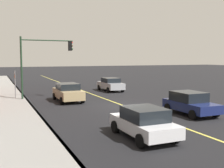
{
  "coord_description": "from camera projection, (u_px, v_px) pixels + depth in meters",
  "views": [
    {
      "loc": [
        -19.13,
        9.31,
        3.75
      ],
      "look_at": [
        -1.35,
        1.59,
        1.9
      ],
      "focal_mm": 44.04,
      "sensor_mm": 36.0,
      "label": 1
    }
  ],
  "objects": [
    {
      "name": "lane_stripe_center",
      "position": [
        124.0,
        106.0,
        21.52
      ],
      "size": [
        80.0,
        0.16,
        0.01
      ],
      "primitive_type": "cube",
      "color": "#D8CC4C",
      "rests_on": "ground"
    },
    {
      "name": "street_sign_post",
      "position": [
        15.0,
        82.0,
        24.65
      ],
      "size": [
        0.6,
        0.08,
        2.62
      ],
      "color": "slate",
      "rests_on": "ground"
    },
    {
      "name": "ground",
      "position": [
        124.0,
        106.0,
        21.52
      ],
      "size": [
        200.0,
        200.0,
        0.0
      ],
      "primitive_type": "plane",
      "color": "black"
    },
    {
      "name": "curb_edge",
      "position": [
        36.0,
        111.0,
        18.85
      ],
      "size": [
        80.0,
        0.16,
        0.15
      ],
      "primitive_type": "cube",
      "color": "slate",
      "rests_on": "ground"
    },
    {
      "name": "sidewalk_slab",
      "position": [
        13.0,
        113.0,
        18.25
      ],
      "size": [
        80.0,
        3.19,
        0.15
      ],
      "primitive_type": "cube",
      "color": "gray",
      "rests_on": "ground"
    },
    {
      "name": "car_white",
      "position": [
        144.0,
        122.0,
        12.9
      ],
      "size": [
        3.93,
        1.98,
        1.44
      ],
      "color": "silver",
      "rests_on": "ground"
    },
    {
      "name": "car_navy",
      "position": [
        190.0,
        103.0,
        18.22
      ],
      "size": [
        3.92,
        2.02,
        1.49
      ],
      "color": "navy",
      "rests_on": "ground"
    },
    {
      "name": "car_silver",
      "position": [
        111.0,
        84.0,
        31.03
      ],
      "size": [
        4.13,
        1.93,
        1.49
      ],
      "color": "#A8AAB2",
      "rests_on": "ground"
    },
    {
      "name": "car_tan",
      "position": [
        68.0,
        92.0,
        23.7
      ],
      "size": [
        4.3,
        1.98,
        1.56
      ],
      "color": "tan",
      "rests_on": "ground"
    },
    {
      "name": "traffic_light_mast",
      "position": [
        42.0,
        56.0,
        24.49
      ],
      "size": [
        0.28,
        4.7,
        5.6
      ],
      "color": "#1E3823",
      "rests_on": "ground"
    }
  ]
}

